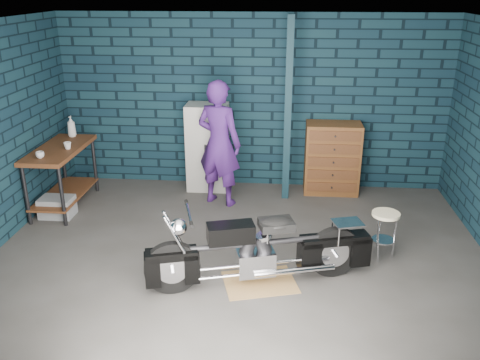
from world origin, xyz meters
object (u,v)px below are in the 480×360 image
object	(u,v)px
storage_bin	(57,207)
tool_chest	(332,159)
workbench	(63,178)
person	(219,143)
motorcycle	(260,245)
locker	(208,147)
shop_stool	(384,235)

from	to	relation	value
storage_bin	tool_chest	size ratio (longest dim) A/B	0.41
workbench	person	size ratio (longest dim) A/B	0.76
motorcycle	tool_chest	world-z (taller)	tool_chest
workbench	person	bearing A→B (deg)	8.74
locker	shop_stool	size ratio (longest dim) A/B	2.31
storage_bin	workbench	bearing A→B (deg)	93.36
workbench	locker	size ratio (longest dim) A/B	1.02
motorcycle	storage_bin	bearing A→B (deg)	137.70
storage_bin	locker	distance (m)	2.40
person	tool_chest	bearing A→B (deg)	-140.13
motorcycle	storage_bin	distance (m)	3.31
motorcycle	person	xyz separation A→B (m)	(-0.71, 2.16, 0.46)
person	motorcycle	bearing A→B (deg)	129.96
tool_chest	locker	bearing A→B (deg)	180.00
workbench	motorcycle	size ratio (longest dim) A/B	0.66
motorcycle	shop_stool	size ratio (longest dim) A/B	3.57
workbench	tool_chest	size ratio (longest dim) A/B	1.26
workbench	storage_bin	distance (m)	0.46
motorcycle	person	size ratio (longest dim) A/B	1.14
locker	tool_chest	distance (m)	1.94
motorcycle	tool_chest	bearing A→B (deg)	54.44
tool_chest	shop_stool	distance (m)	2.10
storage_bin	tool_chest	distance (m)	4.13
workbench	locker	bearing A→B (deg)	24.22
workbench	motorcycle	world-z (taller)	motorcycle
shop_stool	storage_bin	bearing A→B (deg)	169.77
storage_bin	locker	xyz separation A→B (m)	(1.98, 1.24, 0.54)
person	storage_bin	world-z (taller)	person
workbench	motorcycle	bearing A→B (deg)	-31.45
storage_bin	tool_chest	bearing A→B (deg)	17.55
locker	tool_chest	size ratio (longest dim) A/B	1.23
locker	shop_stool	xyz separation A→B (m)	(2.40, -2.03, -0.39)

